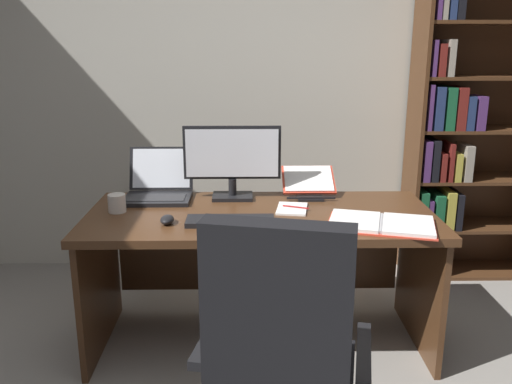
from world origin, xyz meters
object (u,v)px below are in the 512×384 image
(desk, at_px, (260,243))
(laptop, at_px, (159,188))
(pen, at_px, (296,207))
(coffee_mug, at_px, (117,203))
(notepad, at_px, (292,209))
(office_chair, at_px, (281,377))
(monitor, at_px, (232,162))
(computer_mouse, at_px, (167,220))
(reading_stand_with_book, at_px, (309,182))
(keyboard, at_px, (230,221))
(bookshelf, at_px, (463,136))
(open_binder, at_px, (381,224))

(desk, bearing_deg, laptop, 159.97)
(pen, distance_m, coffee_mug, 0.91)
(notepad, bearing_deg, laptop, 161.91)
(office_chair, xyz_separation_m, monitor, (-0.20, 1.24, 0.50))
(computer_mouse, bearing_deg, reading_stand_with_book, 34.33)
(desk, height_order, laptop, laptop)
(pen, bearing_deg, keyboard, -147.27)
(bookshelf, bearing_deg, open_binder, -125.42)
(laptop, distance_m, computer_mouse, 0.46)
(office_chair, height_order, open_binder, office_chair)
(desk, xyz_separation_m, coffee_mug, (-0.73, -0.06, 0.24))
(notepad, bearing_deg, computer_mouse, -160.80)
(office_chair, height_order, keyboard, office_chair)
(reading_stand_with_book, distance_m, coffee_mug, 1.05)
(bookshelf, relative_size, office_chair, 1.94)
(coffee_mug, bearing_deg, laptop, 56.45)
(keyboard, xyz_separation_m, reading_stand_with_book, (0.43, 0.50, 0.06))
(laptop, bearing_deg, computer_mouse, -76.46)
(keyboard, distance_m, reading_stand_with_book, 0.66)
(office_chair, relative_size, computer_mouse, 10.03)
(monitor, bearing_deg, office_chair, -81.02)
(laptop, bearing_deg, keyboard, -47.68)
(keyboard, height_order, computer_mouse, computer_mouse)
(monitor, relative_size, reading_stand_with_book, 1.80)
(open_binder, bearing_deg, office_chair, -109.34)
(monitor, xyz_separation_m, notepad, (0.31, -0.22, -0.20))
(laptop, distance_m, open_binder, 1.22)
(laptop, bearing_deg, bookshelf, 18.04)
(notepad, bearing_deg, bookshelf, 35.67)
(bookshelf, relative_size, laptop, 5.66)
(keyboard, xyz_separation_m, notepad, (0.31, 0.21, -0.01))
(open_binder, height_order, coffee_mug, coffee_mug)
(desk, xyz_separation_m, open_binder, (0.56, -0.30, 0.21))
(monitor, height_order, pen, monitor)
(desk, relative_size, notepad, 8.36)
(laptop, relative_size, keyboard, 0.85)
(coffee_mug, bearing_deg, notepad, 1.55)
(keyboard, height_order, reading_stand_with_book, reading_stand_with_book)
(monitor, height_order, laptop, monitor)
(desk, relative_size, open_binder, 3.15)
(keyboard, distance_m, notepad, 0.38)
(laptop, bearing_deg, coffee_mug, -123.55)
(notepad, height_order, pen, pen)
(desk, distance_m, pen, 0.28)
(bookshelf, xyz_separation_m, monitor, (-1.51, -0.64, -0.03))
(desk, height_order, bookshelf, bookshelf)
(desk, xyz_separation_m, reading_stand_with_book, (0.28, 0.25, 0.27))
(keyboard, xyz_separation_m, open_binder, (0.71, -0.05, -0.00))
(pen, height_order, coffee_mug, coffee_mug)
(monitor, bearing_deg, coffee_mug, -157.05)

